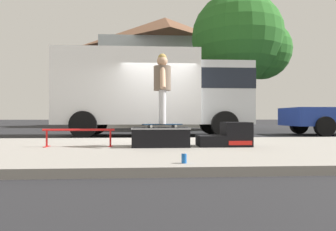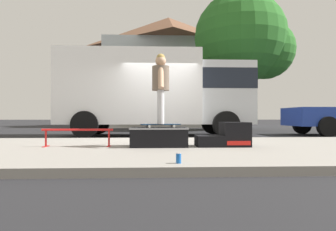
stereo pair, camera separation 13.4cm
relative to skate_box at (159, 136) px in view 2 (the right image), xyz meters
name	(u,v)px [view 2 (the right image)]	position (x,y,z in m)	size (l,w,h in m)	color
ground_plane	(161,140)	(0.12, 3.03, -0.32)	(140.00, 140.00, 0.00)	black
sidewalk_slab	(165,149)	(0.12, 0.03, -0.26)	(50.00, 5.00, 0.12)	gray
skate_box	(159,136)	(0.00, 0.00, 0.00)	(1.12, 0.67, 0.37)	black
kicker_ramp	(227,136)	(1.35, 0.00, 0.00)	(1.03, 0.60, 0.48)	black
grind_rail	(78,133)	(-1.60, 0.07, 0.06)	(1.39, 0.28, 0.35)	red
skateboard	(161,125)	(0.04, 0.02, 0.23)	(0.81, 0.37, 0.07)	navy
skater_kid	(161,83)	(0.04, 0.02, 1.06)	(0.34, 0.72, 1.40)	silver
soda_can	(179,158)	(0.21, -2.17, -0.14)	(0.07, 0.07, 0.13)	#1959B2
box_truck	(157,90)	(0.00, 5.23, 1.38)	(6.91, 2.63, 3.05)	white
street_tree_main	(245,41)	(4.94, 10.40, 4.57)	(5.52, 5.02, 7.56)	brown
house_behind	(169,71)	(1.03, 17.17, 3.92)	(9.54, 8.23, 8.40)	silver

